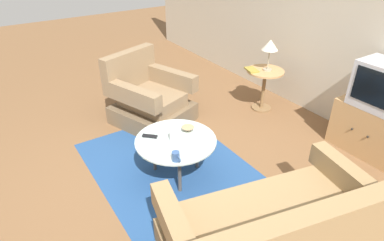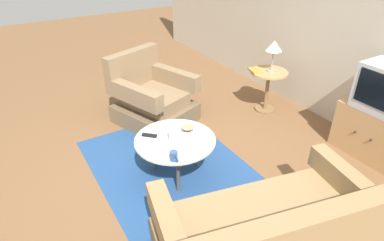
% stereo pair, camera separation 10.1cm
% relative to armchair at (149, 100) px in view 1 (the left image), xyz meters
% --- Properties ---
extents(ground_plane, '(16.00, 16.00, 0.00)m').
position_rel_armchair_xyz_m(ground_plane, '(1.31, -0.28, -0.31)').
color(ground_plane, brown).
extents(back_wall, '(9.00, 0.12, 2.70)m').
position_rel_armchair_xyz_m(back_wall, '(1.31, 2.11, 1.04)').
color(back_wall, '#BCB29E').
rests_on(back_wall, ground).
extents(area_rug, '(2.32, 1.54, 0.00)m').
position_rel_armchair_xyz_m(area_rug, '(1.21, -0.30, -0.31)').
color(area_rug, navy).
rests_on(area_rug, ground).
extents(armchair, '(1.14, 1.11, 0.91)m').
position_rel_armchair_xyz_m(armchair, '(0.00, 0.00, 0.00)').
color(armchair, brown).
rests_on(armchair, ground).
extents(couch, '(1.26, 1.80, 0.86)m').
position_rel_armchair_xyz_m(couch, '(2.52, -0.20, -0.03)').
color(couch, brown).
rests_on(couch, ground).
extents(coffee_table, '(0.82, 0.82, 0.45)m').
position_rel_armchair_xyz_m(coffee_table, '(1.21, -0.30, 0.10)').
color(coffee_table, '#B2C6C1').
rests_on(coffee_table, ground).
extents(side_table, '(0.51, 0.51, 0.60)m').
position_rel_armchair_xyz_m(side_table, '(0.60, 1.51, 0.12)').
color(side_table, tan).
rests_on(side_table, ground).
extents(tv_stand, '(0.80, 0.44, 0.58)m').
position_rel_armchair_xyz_m(tv_stand, '(2.05, 1.80, -0.02)').
color(tv_stand, tan).
rests_on(tv_stand, ground).
extents(television, '(0.55, 0.42, 0.51)m').
position_rel_armchair_xyz_m(television, '(2.05, 1.80, 0.53)').
color(television, '#B7B7BC').
rests_on(television, tv_stand).
extents(table_lamp, '(0.22, 0.22, 0.43)m').
position_rel_armchair_xyz_m(table_lamp, '(0.61, 1.53, 0.63)').
color(table_lamp, '#9E937A').
rests_on(table_lamp, side_table).
extents(vase, '(0.09, 0.09, 0.21)m').
position_rel_armchair_xyz_m(vase, '(1.22, -0.32, 0.24)').
color(vase, white).
rests_on(vase, coffee_table).
extents(mug, '(0.12, 0.07, 0.09)m').
position_rel_armchair_xyz_m(mug, '(1.51, -0.47, 0.18)').
color(mug, '#335184').
rests_on(mug, coffee_table).
extents(bowl, '(0.13, 0.13, 0.05)m').
position_rel_armchair_xyz_m(bowl, '(1.14, -0.11, 0.17)').
color(bowl, tan).
rests_on(bowl, coffee_table).
extents(tv_remote_dark, '(0.14, 0.14, 0.02)m').
position_rel_armchair_xyz_m(tv_remote_dark, '(1.02, -0.49, 0.15)').
color(tv_remote_dark, black).
rests_on(tv_remote_dark, coffee_table).
extents(tv_remote_silver, '(0.16, 0.12, 0.02)m').
position_rel_armchair_xyz_m(tv_remote_silver, '(1.37, -0.11, 0.15)').
color(tv_remote_silver, '#B2B2B7').
rests_on(tv_remote_silver, coffee_table).
extents(book, '(0.24, 0.19, 0.02)m').
position_rel_armchair_xyz_m(book, '(0.50, 1.34, 0.30)').
color(book, olive).
rests_on(book, side_table).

